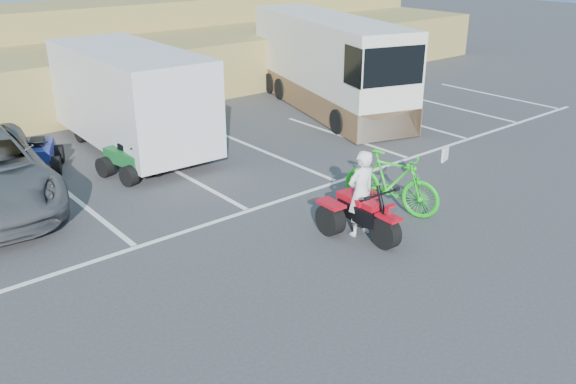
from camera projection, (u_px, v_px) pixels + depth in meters
ground at (323, 251)px, 11.70m from camera, size 100.00×100.00×0.00m
parking_stripes at (238, 180)px, 15.10m from camera, size 28.00×5.16×0.01m
grass_embankment at (36, 60)px, 22.16m from camera, size 40.00×8.50×3.10m
red_trike_atv at (364, 236)px, 12.26m from camera, size 1.40×1.80×1.12m
rider at (361, 193)px, 12.03m from camera, size 0.67×0.46×1.78m
green_dirt_bike at (391, 182)px, 13.16m from camera, size 1.25×2.33×1.35m
cargo_trailer at (131, 96)px, 16.83m from camera, size 2.60×6.07×2.79m
rv_motorhome at (327, 70)px, 21.05m from camera, size 4.56×8.78×3.07m
quad_atv_blue at (42, 170)px, 15.75m from camera, size 1.56×1.74×0.93m
quad_atv_green at (132, 176)px, 15.35m from camera, size 1.35×1.64×0.95m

